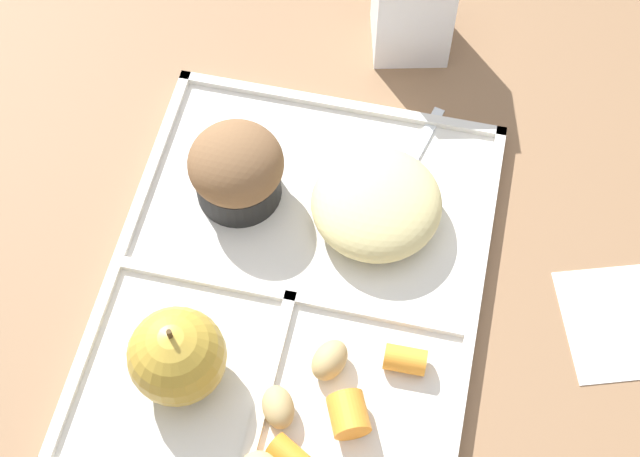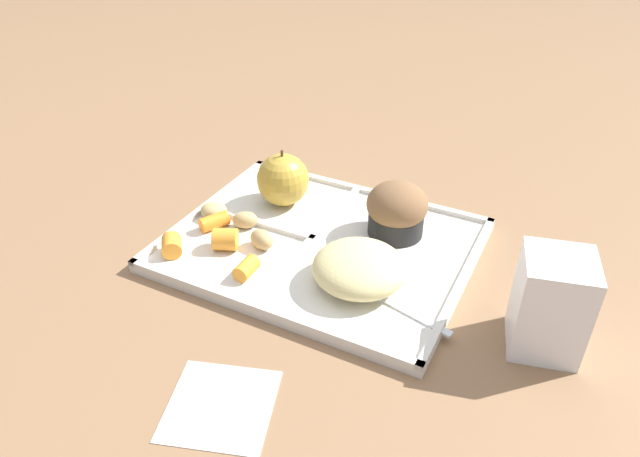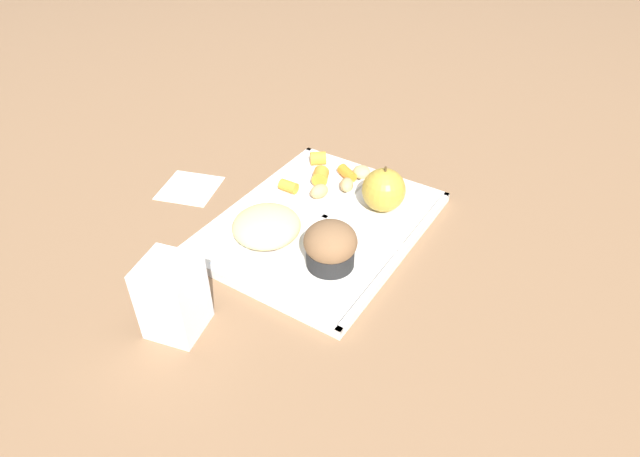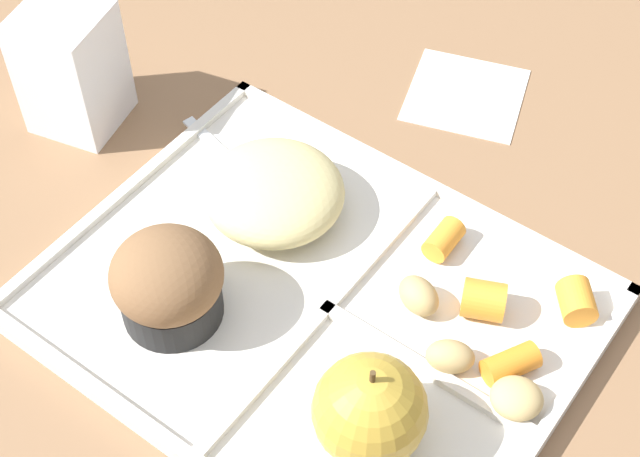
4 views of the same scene
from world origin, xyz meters
The scene contains 17 objects.
ground centered at (0.00, 0.00, 0.00)m, with size 6.00×6.00×0.00m, color #846042.
lunch_tray centered at (0.00, 0.00, 0.01)m, with size 0.36×0.29×0.02m.
green_apple centered at (-0.09, 0.06, 0.05)m, with size 0.07×0.07×0.08m.
bran_muffin centered at (0.07, 0.06, 0.04)m, with size 0.08×0.08×0.07m.
carrot_slice_near_corner centered at (-0.05, -0.10, 0.02)m, with size 0.02×0.02×0.03m, color orange.
carrot_slice_large centered at (-0.10, -0.06, 0.02)m, with size 0.03×0.03×0.03m, color orange.
carrot_slice_tilted centered at (-0.15, -0.10, 0.02)m, with size 0.02×0.02×0.03m, color orange.
carrot_slice_center centered at (-0.14, -0.03, 0.02)m, with size 0.02×0.02×0.04m, color orange.
potato_chunk_wedge centered at (-0.10, -0.01, 0.02)m, with size 0.03×0.02×0.02m, color tan.
potato_chunk_corner centered at (-0.06, -0.04, 0.02)m, with size 0.02×0.03×0.02m, color tan.
potato_chunk_large centered at (-0.15, -0.01, 0.02)m, with size 0.03×0.03×0.02m, color tan.
egg_noodle_pile centered at (0.07, -0.05, 0.03)m, with size 0.11×0.10×0.04m, color #D6C684.
meatball_side centered at (0.10, -0.05, 0.03)m, with size 0.04×0.04×0.04m, color brown.
meatball_back centered at (0.09, -0.03, 0.02)m, with size 0.03×0.03×0.03m, color brown.
plastic_fork centered at (0.11, -0.07, 0.01)m, with size 0.15×0.05×0.00m.
milk_carton centered at (0.27, -0.04, 0.05)m, with size 0.07×0.07×0.11m, color white.
paper_napkin centered at (0.03, -0.26, 0.00)m, with size 0.10×0.10×0.00m, color white.
Camera 3 is at (0.57, 0.37, 0.54)m, focal length 30.18 mm.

